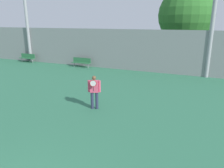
# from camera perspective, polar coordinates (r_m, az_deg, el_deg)

# --- Properties ---
(tennis_player) EXTENTS (0.58, 0.49, 1.61)m
(tennis_player) POSITION_cam_1_polar(r_m,az_deg,el_deg) (10.16, -4.66, -1.65)
(tennis_player) COLOR #282D47
(tennis_player) RESTS_ON ground_plane
(bench_courtside_near) EXTENTS (1.73, 0.40, 0.84)m
(bench_courtside_near) POSITION_cam_1_polar(r_m,az_deg,el_deg) (23.71, -21.22, 6.57)
(bench_courtside_near) COLOR #28663D
(bench_courtside_near) RESTS_ON ground_plane
(bench_courtside_far) EXTENTS (1.79, 0.40, 0.84)m
(bench_courtside_far) POSITION_cam_1_polar(r_m,az_deg,el_deg) (19.84, -7.99, 5.83)
(bench_courtside_far) COLOR #28663D
(bench_courtside_far) RESTS_ON ground_plane
(light_pole_center_back) EXTENTS (0.90, 0.60, 9.35)m
(light_pole_center_back) POSITION_cam_1_polar(r_m,az_deg,el_deg) (23.73, -21.67, 18.16)
(light_pole_center_back) COLOR #939399
(light_pole_center_back) RESTS_ON ground_plane
(back_fence) EXTENTS (34.58, 0.06, 3.38)m
(back_fence) POSITION_cam_1_polar(r_m,az_deg,el_deg) (17.78, 10.89, 8.35)
(back_fence) COLOR gray
(back_fence) RESTS_ON ground_plane
(tree_green_tall) EXTENTS (5.22, 5.22, 7.15)m
(tree_green_tall) POSITION_cam_1_polar(r_m,az_deg,el_deg) (22.89, 18.76, 16.64)
(tree_green_tall) COLOR brown
(tree_green_tall) RESTS_ON ground_plane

